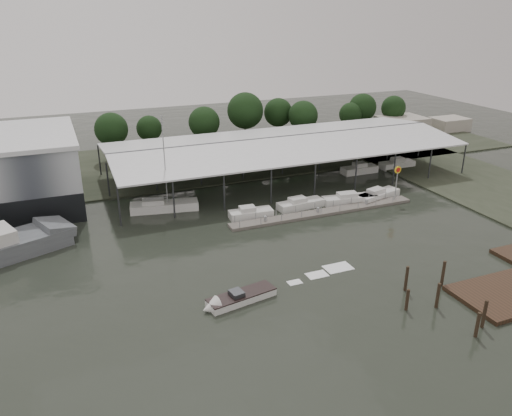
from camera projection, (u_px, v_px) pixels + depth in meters
name	position (u px, v px, depth m)	size (l,w,h in m)	color
ground	(252.00, 264.00, 56.13)	(200.00, 200.00, 0.00)	#242921
land_strip_far	(167.00, 164.00, 92.15)	(140.00, 30.00, 0.30)	#373C2D
land_strip_east	(486.00, 186.00, 80.61)	(20.00, 60.00, 0.30)	#373C2D
covered_boat_shed	(283.00, 141.00, 83.92)	(58.24, 24.00, 6.96)	silver
floating_dock	(324.00, 212.00, 69.95)	(28.00, 2.00, 1.40)	#5E5B53
shell_fuel_sign	(397.00, 177.00, 72.82)	(1.10, 0.18, 5.55)	#929497
distant_commercial_buildings	(417.00, 125.00, 114.72)	(22.00, 8.00, 4.00)	#9D978A
white_sailboat	(163.00, 206.00, 70.90)	(9.83, 4.29, 13.75)	white
speedboat_underway	(236.00, 299.00, 48.63)	(18.62, 5.17, 2.00)	white
moored_cruiser_0	(250.00, 213.00, 68.53)	(6.16, 2.66, 1.70)	white
moored_cruiser_1	(300.00, 204.00, 71.80)	(7.09, 2.72, 1.70)	white
moored_cruiser_2	(349.00, 199.00, 73.72)	(8.42, 3.26, 1.70)	white
moored_cruiser_3	(378.00, 195.00, 75.33)	(7.73, 3.99, 1.70)	white
mooring_pilings	(442.00, 299.00, 47.53)	(6.60, 9.03, 3.42)	#35271A
horizon_tree_line	(269.00, 115.00, 103.68)	(69.26, 11.21, 11.11)	black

